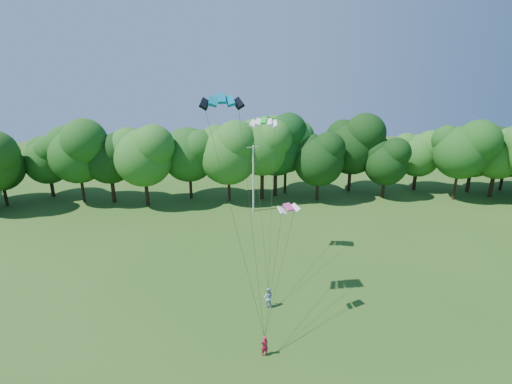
{
  "coord_description": "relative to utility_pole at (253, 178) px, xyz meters",
  "views": [
    {
      "loc": [
        -1.74,
        -18.95,
        19.73
      ],
      "look_at": [
        0.68,
        13.0,
        8.76
      ],
      "focal_mm": 28.0,
      "sensor_mm": 36.0,
      "label": 1
    }
  ],
  "objects": [
    {
      "name": "kite_green",
      "position": [
        0.12,
        -12.61,
        9.45
      ],
      "size": [
        2.74,
        1.61,
        0.56
      ],
      "rotation": [
        0.0,
        0.0,
        -0.19
      ],
      "color": "#20D829",
      "rests_on": "ground"
    },
    {
      "name": "tree_back_east",
      "position": [
        33.21,
        5.51,
        2.34
      ],
      "size": [
        7.61,
        7.61,
        11.07
      ],
      "color": "black",
      "rests_on": "ground"
    },
    {
      "name": "utility_pole",
      "position": [
        0.0,
        0.0,
        0.0
      ],
      "size": [
        1.7,
        0.69,
        8.93
      ],
      "rotation": [
        0.0,
        0.0,
        0.35
      ],
      "color": "silver",
      "rests_on": "ground"
    },
    {
      "name": "kite_flyer_left",
      "position": [
        -1.13,
        -27.24,
        -3.8
      ],
      "size": [
        0.66,
        0.55,
        1.55
      ],
      "primitive_type": "imported",
      "rotation": [
        0.0,
        0.0,
        3.5
      ],
      "color": "#B31732",
      "rests_on": "ground"
    },
    {
      "name": "tree_back_center",
      "position": [
        3.65,
        5.93,
        3.64
      ],
      "size": [
        9.04,
        9.04,
        13.15
      ],
      "color": "#342514",
      "rests_on": "ground"
    },
    {
      "name": "kite_flyer_right",
      "position": [
        -0.29,
        -21.6,
        -3.7
      ],
      "size": [
        1.0,
        0.87,
        1.74
      ],
      "primitive_type": "imported",
      "rotation": [
        0.0,
        0.0,
        2.86
      ],
      "color": "#94B6CD",
      "rests_on": "ground"
    },
    {
      "name": "kite_pink",
      "position": [
        0.93,
        -23.25,
        4.88
      ],
      "size": [
        1.78,
        1.34,
        0.38
      ],
      "rotation": [
        0.0,
        0.0,
        0.41
      ],
      "color": "#D83C8B",
      "rests_on": "ground"
    },
    {
      "name": "kite_teal",
      "position": [
        -3.68,
        -21.23,
        12.34
      ],
      "size": [
        3.04,
        1.51,
        0.64
      ],
      "rotation": [
        0.0,
        0.0,
        0.07
      ],
      "color": "#046C86",
      "rests_on": "ground"
    }
  ]
}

